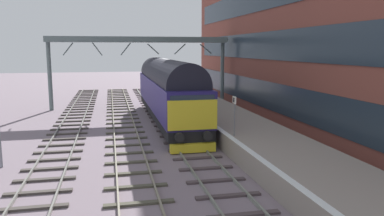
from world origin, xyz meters
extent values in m
plane|color=slate|center=(0.00, 0.00, 0.00)|extent=(140.00, 140.00, 0.00)
cube|color=gray|center=(-0.72, 0.00, 0.07)|extent=(0.07, 60.00, 0.15)
cube|color=gray|center=(0.72, 0.00, 0.07)|extent=(0.07, 60.00, 0.15)
cube|color=#493D3F|center=(0.00, -10.83, 0.04)|extent=(2.50, 0.26, 0.09)
cube|color=#493D3F|center=(0.00, -9.17, 0.04)|extent=(2.50, 0.26, 0.09)
cube|color=#493D3F|center=(0.00, -7.50, 0.04)|extent=(2.50, 0.26, 0.09)
cube|color=#493D3F|center=(0.00, -5.83, 0.04)|extent=(2.50, 0.26, 0.09)
cube|color=#493D3F|center=(0.00, -4.17, 0.04)|extent=(2.50, 0.26, 0.09)
cube|color=#493D3F|center=(0.00, -2.50, 0.04)|extent=(2.50, 0.26, 0.09)
cube|color=#493D3F|center=(0.00, -0.83, 0.04)|extent=(2.50, 0.26, 0.09)
cube|color=#493D3F|center=(0.00, 0.83, 0.04)|extent=(2.50, 0.26, 0.09)
cube|color=#493D3F|center=(0.00, 2.50, 0.04)|extent=(2.50, 0.26, 0.09)
cube|color=#493D3F|center=(0.00, 4.17, 0.04)|extent=(2.50, 0.26, 0.09)
cube|color=#493D3F|center=(0.00, 5.83, 0.04)|extent=(2.50, 0.26, 0.09)
cube|color=#493D3F|center=(0.00, 7.50, 0.04)|extent=(2.50, 0.26, 0.09)
cube|color=#493D3F|center=(0.00, 9.17, 0.04)|extent=(2.50, 0.26, 0.09)
cube|color=#493D3F|center=(0.00, 10.83, 0.04)|extent=(2.50, 0.26, 0.09)
cube|color=#493D3F|center=(0.00, 12.50, 0.04)|extent=(2.50, 0.26, 0.09)
cube|color=#493D3F|center=(0.00, 14.17, 0.04)|extent=(2.50, 0.26, 0.09)
cube|color=#493D3F|center=(0.00, 15.83, 0.04)|extent=(2.50, 0.26, 0.09)
cube|color=#493D3F|center=(0.00, 17.50, 0.04)|extent=(2.50, 0.26, 0.09)
cube|color=#493D3F|center=(0.00, 19.17, 0.04)|extent=(2.50, 0.26, 0.09)
cube|color=#493D3F|center=(0.00, 20.83, 0.04)|extent=(2.50, 0.26, 0.09)
cube|color=#493D3F|center=(0.00, 22.50, 0.04)|extent=(2.50, 0.26, 0.09)
cube|color=#493D3F|center=(0.00, 24.17, 0.04)|extent=(2.50, 0.26, 0.09)
cube|color=#493D3F|center=(0.00, 25.83, 0.04)|extent=(2.50, 0.26, 0.09)
cube|color=#493D3F|center=(0.00, 27.50, 0.04)|extent=(2.50, 0.26, 0.09)
cube|color=#493D3F|center=(0.00, 29.17, 0.04)|extent=(2.50, 0.26, 0.09)
cube|color=gray|center=(-4.00, 0.00, 0.07)|extent=(0.07, 60.00, 0.15)
cube|color=gray|center=(-2.57, 0.00, 0.07)|extent=(0.07, 60.00, 0.15)
cube|color=#49473A|center=(-3.28, -9.17, 0.04)|extent=(2.50, 0.26, 0.09)
cube|color=#49473A|center=(-3.28, -7.50, 0.04)|extent=(2.50, 0.26, 0.09)
cube|color=#49473A|center=(-3.28, -5.83, 0.04)|extent=(2.50, 0.26, 0.09)
cube|color=#49473A|center=(-3.28, -4.17, 0.04)|extent=(2.50, 0.26, 0.09)
cube|color=#49473A|center=(-3.28, -2.50, 0.04)|extent=(2.50, 0.26, 0.09)
cube|color=#49473A|center=(-3.28, -0.83, 0.04)|extent=(2.50, 0.26, 0.09)
cube|color=#49473A|center=(-3.28, 0.83, 0.04)|extent=(2.50, 0.26, 0.09)
cube|color=#49473A|center=(-3.28, 2.50, 0.04)|extent=(2.50, 0.26, 0.09)
cube|color=#49473A|center=(-3.28, 4.17, 0.04)|extent=(2.50, 0.26, 0.09)
cube|color=#49473A|center=(-3.28, 5.83, 0.04)|extent=(2.50, 0.26, 0.09)
cube|color=#49473A|center=(-3.28, 7.50, 0.04)|extent=(2.50, 0.26, 0.09)
cube|color=#49473A|center=(-3.28, 9.17, 0.04)|extent=(2.50, 0.26, 0.09)
cube|color=#49473A|center=(-3.28, 10.83, 0.04)|extent=(2.50, 0.26, 0.09)
cube|color=#49473A|center=(-3.28, 12.50, 0.04)|extent=(2.50, 0.26, 0.09)
cube|color=#49473A|center=(-3.28, 14.17, 0.04)|extent=(2.50, 0.26, 0.09)
cube|color=#49473A|center=(-3.28, 15.83, 0.04)|extent=(2.50, 0.26, 0.09)
cube|color=#49473A|center=(-3.28, 17.50, 0.04)|extent=(2.50, 0.26, 0.09)
cube|color=#49473A|center=(-3.28, 19.17, 0.04)|extent=(2.50, 0.26, 0.09)
cube|color=#49473A|center=(-3.28, 20.83, 0.04)|extent=(2.50, 0.26, 0.09)
cube|color=#49473A|center=(-3.28, 22.50, 0.04)|extent=(2.50, 0.26, 0.09)
cube|color=#49473A|center=(-3.28, 24.17, 0.04)|extent=(2.50, 0.26, 0.09)
cube|color=#49473A|center=(-3.28, 25.83, 0.04)|extent=(2.50, 0.26, 0.09)
cube|color=#49473A|center=(-3.28, 27.50, 0.04)|extent=(2.50, 0.26, 0.09)
cube|color=#49473A|center=(-3.28, 29.17, 0.04)|extent=(2.50, 0.26, 0.09)
cube|color=gray|center=(-7.67, 0.00, 0.07)|extent=(0.07, 60.00, 0.15)
cube|color=gray|center=(-6.23, 0.00, 0.07)|extent=(0.07, 60.00, 0.15)
cube|color=#453F3A|center=(-6.95, -8.78, 0.04)|extent=(2.50, 0.26, 0.09)
cube|color=#453F3A|center=(-6.95, -7.32, 0.04)|extent=(2.50, 0.26, 0.09)
cube|color=#453F3A|center=(-6.95, -5.85, 0.04)|extent=(2.50, 0.26, 0.09)
cube|color=#453F3A|center=(-6.95, -4.39, 0.04)|extent=(2.50, 0.26, 0.09)
cube|color=#453F3A|center=(-6.95, -2.93, 0.04)|extent=(2.50, 0.26, 0.09)
cube|color=#453F3A|center=(-6.95, -1.46, 0.04)|extent=(2.50, 0.26, 0.09)
cube|color=#453F3A|center=(-6.95, 0.00, 0.04)|extent=(2.50, 0.26, 0.09)
cube|color=#453F3A|center=(-6.95, 1.46, 0.04)|extent=(2.50, 0.26, 0.09)
cube|color=#453F3A|center=(-6.95, 2.93, 0.04)|extent=(2.50, 0.26, 0.09)
cube|color=#453F3A|center=(-6.95, 4.39, 0.04)|extent=(2.50, 0.26, 0.09)
cube|color=#453F3A|center=(-6.95, 5.85, 0.04)|extent=(2.50, 0.26, 0.09)
cube|color=#453F3A|center=(-6.95, 7.32, 0.04)|extent=(2.50, 0.26, 0.09)
cube|color=#453F3A|center=(-6.95, 8.78, 0.04)|extent=(2.50, 0.26, 0.09)
cube|color=#453F3A|center=(-6.95, 10.24, 0.04)|extent=(2.50, 0.26, 0.09)
cube|color=#453F3A|center=(-6.95, 11.71, 0.04)|extent=(2.50, 0.26, 0.09)
cube|color=#453F3A|center=(-6.95, 13.17, 0.04)|extent=(2.50, 0.26, 0.09)
cube|color=#453F3A|center=(-6.95, 14.63, 0.04)|extent=(2.50, 0.26, 0.09)
cube|color=#453F3A|center=(-6.95, 16.10, 0.04)|extent=(2.50, 0.26, 0.09)
cube|color=#453F3A|center=(-6.95, 17.56, 0.04)|extent=(2.50, 0.26, 0.09)
cube|color=#453F3A|center=(-6.95, 19.02, 0.04)|extent=(2.50, 0.26, 0.09)
cube|color=#453F3A|center=(-6.95, 20.49, 0.04)|extent=(2.50, 0.26, 0.09)
cube|color=#453F3A|center=(-6.95, 21.95, 0.04)|extent=(2.50, 0.26, 0.09)
cube|color=#453F3A|center=(-6.95, 23.41, 0.04)|extent=(2.50, 0.26, 0.09)
cube|color=#453F3A|center=(-6.95, 24.88, 0.04)|extent=(2.50, 0.26, 0.09)
cube|color=#453F3A|center=(-6.95, 26.34, 0.04)|extent=(2.50, 0.26, 0.09)
cube|color=#453F3A|center=(-6.95, 27.80, 0.04)|extent=(2.50, 0.26, 0.09)
cube|color=#453F3A|center=(-6.95, 29.27, 0.04)|extent=(2.50, 0.26, 0.09)
cube|color=gray|center=(3.60, 0.00, 0.50)|extent=(4.00, 44.00, 1.00)
cube|color=white|center=(1.75, 0.00, 1.00)|extent=(0.30, 44.00, 0.01)
cube|color=#26333F|center=(7.31, 3.70, 2.01)|extent=(0.06, 39.89, 2.05)
cube|color=#26333F|center=(7.31, 3.70, 5.67)|extent=(0.06, 39.89, 2.05)
cube|color=black|center=(0.00, 5.66, 0.82)|extent=(2.56, 17.16, 0.60)
cube|color=navy|center=(0.00, 5.66, 2.17)|extent=(2.70, 17.16, 2.10)
cylinder|color=black|center=(0.00, 5.66, 3.40)|extent=(2.56, 15.78, 2.57)
cube|color=yellow|center=(0.00, -2.96, 2.02)|extent=(2.65, 0.08, 1.58)
cube|color=#232D3D|center=(0.00, -2.94, 2.75)|extent=(2.38, 0.04, 0.64)
cube|color=#232D3D|center=(1.37, 5.66, 2.47)|extent=(0.04, 12.01, 0.44)
cylinder|color=black|center=(-0.75, -3.17, 0.92)|extent=(0.48, 0.35, 0.48)
cylinder|color=black|center=(0.75, -3.17, 0.92)|extent=(0.48, 0.35, 0.48)
cube|color=yellow|center=(0.00, -3.02, 0.29)|extent=(2.43, 0.36, 0.47)
cylinder|color=black|center=(0.00, -1.45, 0.52)|extent=(1.64, 1.04, 1.04)
cylinder|color=black|center=(0.00, -0.35, 0.52)|extent=(1.64, 1.04, 1.04)
cylinder|color=black|center=(0.00, 0.75, 0.52)|extent=(1.64, 1.04, 1.04)
cylinder|color=black|center=(0.00, 10.56, 0.52)|extent=(1.64, 1.04, 1.04)
cylinder|color=black|center=(0.00, 11.66, 0.52)|extent=(1.64, 1.04, 1.04)
cylinder|color=black|center=(0.00, 12.76, 0.52)|extent=(1.64, 1.04, 1.04)
cylinder|color=slate|center=(2.01, -3.80, 2.03)|extent=(0.08, 0.08, 2.04)
cube|color=white|center=(1.98, -3.80, 2.87)|extent=(0.05, 0.44, 0.36)
cube|color=black|center=(1.95, -3.80, 2.87)|extent=(0.01, 0.20, 0.24)
cylinder|color=#302939|center=(2.81, 7.31, 1.43)|extent=(0.13, 0.13, 0.84)
cylinder|color=#302939|center=(2.81, 7.51, 1.43)|extent=(0.13, 0.13, 0.84)
cylinder|color=#456945|center=(2.81, 7.41, 2.13)|extent=(0.35, 0.35, 0.56)
sphere|color=#8B6C4F|center=(2.81, 7.41, 2.54)|extent=(0.22, 0.22, 0.22)
cylinder|color=#456945|center=(2.82, 7.20, 2.13)|extent=(0.09, 0.09, 0.52)
cylinder|color=#456945|center=(2.80, 7.62, 2.13)|extent=(0.09, 0.09, 0.52)
cylinder|color=slate|center=(-9.35, 13.33, 3.01)|extent=(0.36, 0.36, 6.01)
cylinder|color=slate|center=(6.50, 13.33, 3.01)|extent=(0.36, 0.36, 6.01)
cube|color=slate|center=(-1.42, 13.33, 6.26)|extent=(16.25, 2.00, 0.50)
cylinder|color=slate|center=(-7.69, 13.33, 5.41)|extent=(0.96, 0.10, 1.15)
cylinder|color=slate|center=(-5.19, 13.33, 5.41)|extent=(0.89, 0.10, 1.20)
cylinder|color=slate|center=(-2.68, 13.33, 5.41)|extent=(0.96, 0.10, 1.15)
cylinder|color=slate|center=(-0.17, 13.33, 5.41)|extent=(1.11, 0.10, 1.00)
cylinder|color=slate|center=(2.34, 13.33, 5.41)|extent=(1.11, 0.10, 1.01)
cylinder|color=slate|center=(4.85, 13.33, 5.41)|extent=(1.16, 0.10, 0.95)
camera|label=1|loc=(-4.14, -21.93, 5.44)|focal=35.42mm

